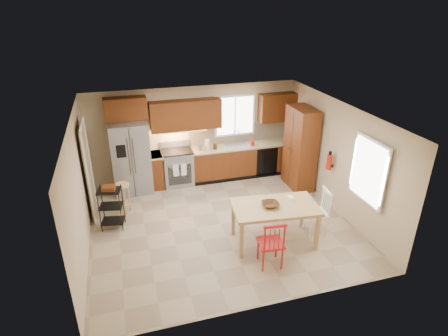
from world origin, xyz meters
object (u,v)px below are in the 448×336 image
at_px(fire_extinguisher, 329,162).
at_px(pantry, 300,148).
at_px(table_jar, 290,199).
at_px(bar_stool, 123,198).
at_px(range_stove, 178,168).
at_px(table_bowl, 270,207).
at_px(refrigerator, 131,158).
at_px(dining_table, 274,224).
at_px(utility_cart, 112,208).
at_px(chair_red, 271,242).
at_px(soap_bottle, 252,142).
at_px(chair_white, 316,212).

bearing_deg(fire_extinguisher, pantry, 100.78).
height_order(table_jar, bar_stool, table_jar).
height_order(pantry, fire_extinguisher, pantry).
bearing_deg(bar_stool, range_stove, 19.86).
relative_size(fire_extinguisher, bar_stool, 0.51).
relative_size(table_bowl, bar_stool, 0.48).
relative_size(refrigerator, table_bowl, 5.39).
relative_size(dining_table, table_jar, 10.96).
height_order(fire_extinguisher, table_jar, fire_extinguisher).
distance_m(bar_stool, utility_cart, 0.66).
relative_size(range_stove, pantry, 0.44).
relative_size(fire_extinguisher, chair_red, 0.37).
distance_m(pantry, table_jar, 2.34).
xyz_separation_m(refrigerator, table_bowl, (2.45, -3.02, -0.09)).
xyz_separation_m(soap_bottle, chair_red, (-0.97, -3.65, -0.51)).
bearing_deg(range_stove, bar_stool, -143.78).
distance_m(range_stove, pantry, 3.19).
bearing_deg(soap_bottle, range_stove, 177.60).
bearing_deg(table_bowl, soap_bottle, 76.39).
bearing_deg(dining_table, chair_red, -112.21).
xyz_separation_m(soap_bottle, table_jar, (-0.26, -2.89, -0.14)).
bearing_deg(table_bowl, table_jar, 12.53).
bearing_deg(pantry, table_bowl, -128.61).
height_order(refrigerator, utility_cart, refrigerator).
bearing_deg(refrigerator, utility_cart, -109.01).
xyz_separation_m(table_jar, utility_cart, (-3.47, 1.32, -0.38)).
relative_size(chair_white, table_bowl, 2.90).
distance_m(soap_bottle, chair_white, 3.01).
bearing_deg(table_jar, utility_cart, 159.15).
relative_size(soap_bottle, fire_extinguisher, 0.53).
bearing_deg(chair_white, range_stove, 43.95).
bearing_deg(table_jar, refrigerator, 135.04).
relative_size(range_stove, table_jar, 6.05).
relative_size(fire_extinguisher, utility_cart, 0.38).
bearing_deg(table_jar, chair_white, -5.30).
distance_m(pantry, dining_table, 2.70).
relative_size(chair_white, table_jar, 6.44).
height_order(range_stove, table_bowl, range_stove).
distance_m(range_stove, fire_extinguisher, 3.83).
distance_m(refrigerator, utility_cart, 1.74).
bearing_deg(fire_extinguisher, table_jar, -146.13).
xyz_separation_m(bar_stool, utility_cart, (-0.26, -0.60, 0.12)).
xyz_separation_m(range_stove, bar_stool, (-1.45, -1.06, -0.11)).
bearing_deg(chair_red, table_jar, 52.62).
bearing_deg(chair_red, range_stove, 111.92).
xyz_separation_m(refrigerator, table_jar, (2.92, -2.92, -0.06)).
bearing_deg(range_stove, table_bowl, -67.07).
bearing_deg(utility_cart, refrigerator, 82.60).
height_order(soap_bottle, chair_red, soap_bottle).
bearing_deg(utility_cart, soap_bottle, 34.45).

